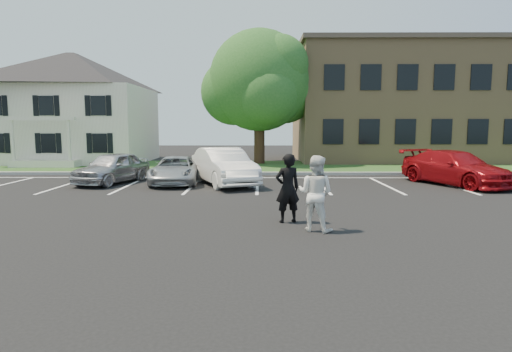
{
  "coord_description": "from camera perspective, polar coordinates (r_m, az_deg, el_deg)",
  "views": [
    {
      "loc": [
        0.09,
        -10.45,
        2.62
      ],
      "look_at": [
        0.0,
        1.0,
        1.25
      ],
      "focal_mm": 30.0,
      "sensor_mm": 36.0,
      "label": 1
    }
  ],
  "objects": [
    {
      "name": "grass_strip",
      "position": [
        26.57,
        0.25,
        1.25
      ],
      "size": [
        44.0,
        8.0,
        0.08
      ],
      "primitive_type": "cube",
      "color": "#224F1C",
      "rests_on": "ground"
    },
    {
      "name": "man_black_suit",
      "position": [
        11.49,
        4.23,
        -1.64
      ],
      "size": [
        0.78,
        0.62,
        1.87
      ],
      "primitive_type": "imported",
      "rotation": [
        0.0,
        0.0,
        3.42
      ],
      "color": "black",
      "rests_on": "ground"
    },
    {
      "name": "man_white_shirt",
      "position": [
        10.67,
        7.92,
        -2.3
      ],
      "size": [
        1.14,
        1.06,
        1.88
      ],
      "primitive_type": "imported",
      "rotation": [
        0.0,
        0.0,
        2.65
      ],
      "color": "white",
      "rests_on": "ground"
    },
    {
      "name": "tree",
      "position": [
        28.71,
        0.64,
        12.27
      ],
      "size": [
        7.8,
        7.2,
        8.8
      ],
      "color": "black",
      "rests_on": "ground"
    },
    {
      "name": "car_silver_west",
      "position": [
        20.35,
        -18.6,
        1.07
      ],
      "size": [
        2.86,
        4.46,
        1.41
      ],
      "primitive_type": "imported",
      "rotation": [
        0.0,
        0.0,
        -0.31
      ],
      "color": "#B2B2B7",
      "rests_on": "ground"
    },
    {
      "name": "stall_lines",
      "position": [
        19.62,
        4.27,
        -0.86
      ],
      "size": [
        34.0,
        5.36,
        0.01
      ],
      "color": "white",
      "rests_on": "ground"
    },
    {
      "name": "car_silver_minivan",
      "position": [
        19.53,
        -10.69,
        0.77
      ],
      "size": [
        2.28,
        4.45,
        1.2
      ],
      "primitive_type": "imported",
      "rotation": [
        0.0,
        0.0,
        0.07
      ],
      "color": "#ACAFB4",
      "rests_on": "ground"
    },
    {
      "name": "curb",
      "position": [
        22.59,
        0.21,
        0.35
      ],
      "size": [
        40.0,
        0.3,
        0.15
      ],
      "primitive_type": "cube",
      "color": "gray",
      "rests_on": "ground"
    },
    {
      "name": "office_building",
      "position": [
        35.33,
        23.92,
        8.73
      ],
      "size": [
        22.4,
        10.4,
        8.3
      ],
      "color": "#A5845A",
      "rests_on": "ground"
    },
    {
      "name": "ground_plane",
      "position": [
        10.77,
        -0.04,
        -7.25
      ],
      "size": [
        90.0,
        90.0,
        0.0
      ],
      "primitive_type": "plane",
      "color": "black",
      "rests_on": "ground"
    },
    {
      "name": "car_red_compact",
      "position": [
        20.65,
        25.04,
        0.98
      ],
      "size": [
        4.0,
        5.58,
        1.5
      ],
      "primitive_type": "imported",
      "rotation": [
        0.0,
        0.0,
        0.41
      ],
      "color": "maroon",
      "rests_on": "ground"
    },
    {
      "name": "car_white_sedan",
      "position": [
        18.87,
        -4.33,
        1.29
      ],
      "size": [
        3.47,
        5.18,
        1.61
      ],
      "primitive_type": "imported",
      "rotation": [
        0.0,
        0.0,
        0.4
      ],
      "color": "white",
      "rests_on": "ground"
    },
    {
      "name": "house",
      "position": [
        33.14,
        -23.08,
        8.37
      ],
      "size": [
        10.3,
        9.22,
        7.6
      ],
      "color": "beige",
      "rests_on": "ground"
    }
  ]
}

